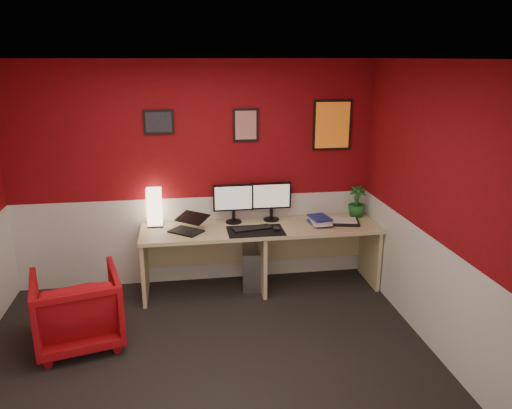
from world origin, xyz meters
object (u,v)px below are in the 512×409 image
potted_plant (357,202)px  armchair (78,309)px  shoji_lamp (155,208)px  zen_tray (343,222)px  monitor_right (271,196)px  monitor_left (233,198)px  pc_tower (252,266)px  desk (261,258)px  laptop (186,222)px

potted_plant → armchair: potted_plant is taller
shoji_lamp → potted_plant: size_ratio=1.12×
zen_tray → armchair: bearing=-162.9°
shoji_lamp → monitor_right: size_ratio=0.69×
zen_tray → monitor_right: bearing=163.3°
monitor_right → potted_plant: 1.01m
monitor_left → pc_tower: bearing=-28.7°
desk → potted_plant: potted_plant is taller
zen_tray → pc_tower: 1.15m
monitor_left → zen_tray: bearing=-10.0°
monitor_left → laptop: bearing=-155.6°
laptop → armchair: 1.38m
laptop → zen_tray: bearing=40.6°
laptop → monitor_right: monitor_right is taller
shoji_lamp → monitor_right: 1.30m
laptop → potted_plant: size_ratio=0.92×
shoji_lamp → zen_tray: bearing=-6.4°
shoji_lamp → potted_plant: shoji_lamp is taller
monitor_left → pc_tower: (0.19, -0.10, -0.80)m
zen_tray → armchair: size_ratio=0.46×
shoji_lamp → zen_tray: (2.06, -0.23, -0.18)m
armchair → potted_plant: bearing=-174.2°
monitor_left → armchair: monitor_left is taller
armchair → shoji_lamp: bearing=-135.8°
monitor_left → shoji_lamp: bearing=178.8°
shoji_lamp → zen_tray: shoji_lamp is taller
shoji_lamp → monitor_right: bearing=0.0°
laptop → zen_tray: 1.74m
potted_plant → armchair: 3.20m
shoji_lamp → monitor_left: (0.86, -0.02, 0.09)m
pc_tower → armchair: (-1.72, -0.95, 0.12)m
desk → shoji_lamp: (-1.14, 0.22, 0.56)m
desk → zen_tray: (0.92, -0.01, 0.38)m
desk → zen_tray: size_ratio=7.43×
zen_tray → pc_tower: (-1.01, 0.11, -0.52)m
monitor_right → pc_tower: 0.84m
potted_plant → armchair: size_ratio=0.48×
monitor_right → armchair: size_ratio=0.77×
shoji_lamp → laptop: shoji_lamp is taller
shoji_lamp → zen_tray: size_ratio=1.14×
shoji_lamp → armchair: shoji_lamp is taller
potted_plant → zen_tray: bearing=-137.9°
armchair → monitor_right: bearing=-165.1°
monitor_left → armchair: size_ratio=0.77×
laptop → potted_plant: (1.97, 0.24, 0.07)m
monitor_left → potted_plant: monitor_left is taller
armchair → monitor_left: bearing=-159.3°
shoji_lamp → potted_plant: bearing=-0.5°
shoji_lamp → monitor_right: monitor_right is taller
laptop → armchair: laptop is taller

